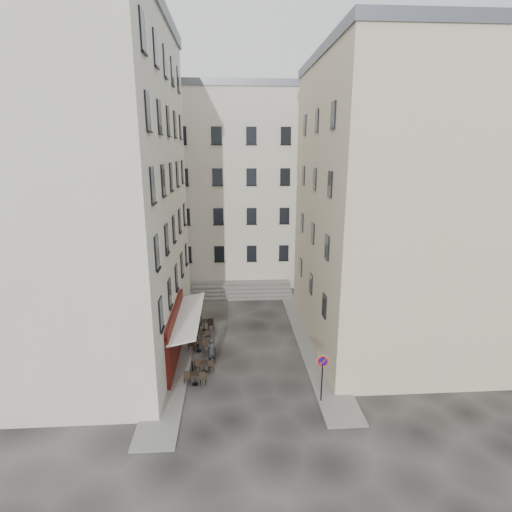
{
  "coord_description": "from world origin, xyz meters",
  "views": [
    {
      "loc": [
        -0.89,
        -21.87,
        12.73
      ],
      "look_at": [
        0.76,
        4.0,
        5.89
      ],
      "focal_mm": 28.0,
      "sensor_mm": 36.0,
      "label": 1
    }
  ],
  "objects": [
    {
      "name": "pedestrian",
      "position": [
        -2.19,
        0.44,
        0.85
      ],
      "size": [
        0.71,
        0.56,
        1.7
      ],
      "primitive_type": "imported",
      "rotation": [
        0.0,
        0.0,
        3.42
      ],
      "color": "black",
      "rests_on": "ground"
    },
    {
      "name": "sidewalk_left",
      "position": [
        -4.5,
        4.0,
        0.06
      ],
      "size": [
        2.0,
        22.0,
        0.12
      ],
      "primitive_type": "cube",
      "color": "slate",
      "rests_on": "ground"
    },
    {
      "name": "bistro_table_e",
      "position": [
        -2.97,
        5.11,
        0.51
      ],
      "size": [
        1.43,
        0.67,
        1.01
      ],
      "color": "black",
      "rests_on": "ground"
    },
    {
      "name": "bistro_table_c",
      "position": [
        -3.14,
        2.0,
        0.49
      ],
      "size": [
        1.36,
        0.64,
        0.95
      ],
      "color": "black",
      "rests_on": "ground"
    },
    {
      "name": "bollard_mid",
      "position": [
        -3.25,
        2.5,
        0.53
      ],
      "size": [
        0.12,
        0.12,
        0.98
      ],
      "color": "black",
      "rests_on": "ground"
    },
    {
      "name": "building_left",
      "position": [
        -10.5,
        3.0,
        10.31
      ],
      "size": [
        12.2,
        16.2,
        20.6
      ],
      "color": "#BFB5A3",
      "rests_on": "ground"
    },
    {
      "name": "bollard_far",
      "position": [
        -3.25,
        6.0,
        0.53
      ],
      "size": [
        0.12,
        0.12,
        0.98
      ],
      "color": "black",
      "rests_on": "ground"
    },
    {
      "name": "sidewalk_right",
      "position": [
        4.5,
        3.0,
        0.06
      ],
      "size": [
        2.0,
        18.0,
        0.12
      ],
      "primitive_type": "cube",
      "color": "slate",
      "rests_on": "ground"
    },
    {
      "name": "ground",
      "position": [
        0.0,
        0.0,
        0.0
      ],
      "size": [
        90.0,
        90.0,
        0.0
      ],
      "primitive_type": "plane",
      "color": "black",
      "rests_on": "ground"
    },
    {
      "name": "building_back",
      "position": [
        -1.0,
        19.0,
        9.31
      ],
      "size": [
        18.2,
        10.2,
        18.6
      ],
      "color": "#BFB5A3",
      "rests_on": "ground"
    },
    {
      "name": "stone_steps",
      "position": [
        0.0,
        12.57,
        0.4
      ],
      "size": [
        9.0,
        3.15,
        0.8
      ],
      "color": "#575553",
      "rests_on": "ground"
    },
    {
      "name": "bistro_table_b",
      "position": [
        -2.6,
        -0.57,
        0.43
      ],
      "size": [
        1.19,
        0.56,
        0.84
      ],
      "color": "black",
      "rests_on": "ground"
    },
    {
      "name": "bollard_near",
      "position": [
        -3.25,
        -1.0,
        0.53
      ],
      "size": [
        0.12,
        0.12,
        0.98
      ],
      "color": "black",
      "rests_on": "ground"
    },
    {
      "name": "bistro_table_d",
      "position": [
        -3.01,
        3.42,
        0.43
      ],
      "size": [
        1.21,
        0.57,
        0.85
      ],
      "color": "black",
      "rests_on": "ground"
    },
    {
      "name": "cafe_storefront",
      "position": [
        -4.32,
        1.0,
        1.88
      ],
      "size": [
        1.74,
        7.3,
        3.5
      ],
      "color": "#430C09",
      "rests_on": "ground"
    },
    {
      "name": "bistro_table_a",
      "position": [
        -3.03,
        -1.87,
        0.45
      ],
      "size": [
        1.26,
        0.59,
        0.89
      ],
      "color": "black",
      "rests_on": "ground"
    },
    {
      "name": "no_parking_sign",
      "position": [
        3.66,
        -3.92,
        1.92
      ],
      "size": [
        0.62,
        0.11,
        2.71
      ],
      "rotation": [
        0.0,
        0.0,
        -0.07
      ],
      "color": "black",
      "rests_on": "ground"
    },
    {
      "name": "building_right",
      "position": [
        10.5,
        3.5,
        9.31
      ],
      "size": [
        12.2,
        14.2,
        18.6
      ],
      "color": "#C6B493",
      "rests_on": "ground"
    }
  ]
}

